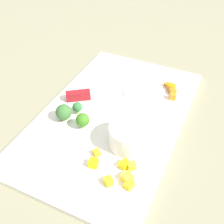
% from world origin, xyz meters
% --- Properties ---
extents(ground_plane, '(4.00, 4.00, 0.00)m').
position_xyz_m(ground_plane, '(0.00, 0.00, 0.00)').
color(ground_plane, gray).
extents(cutting_board, '(0.52, 0.32, 0.01)m').
position_xyz_m(cutting_board, '(0.00, 0.00, 0.01)').
color(cutting_board, white).
rests_on(cutting_board, ground_plane).
extents(prep_bowl, '(0.09, 0.09, 0.05)m').
position_xyz_m(prep_bowl, '(0.07, 0.07, 0.04)').
color(prep_bowl, white).
rests_on(prep_bowl, cutting_board).
extents(chef_knife, '(0.20, 0.28, 0.02)m').
position_xyz_m(chef_knife, '(-0.06, -0.05, 0.02)').
color(chef_knife, silver).
rests_on(chef_knife, cutting_board).
extents(carrot_dice_0, '(0.02, 0.02, 0.02)m').
position_xyz_m(carrot_dice_0, '(-0.14, 0.11, 0.02)').
color(carrot_dice_0, orange).
rests_on(carrot_dice_0, cutting_board).
extents(carrot_dice_1, '(0.02, 0.02, 0.01)m').
position_xyz_m(carrot_dice_1, '(-0.17, 0.09, 0.02)').
color(carrot_dice_1, orange).
rests_on(carrot_dice_1, cutting_board).
extents(carrot_dice_2, '(0.02, 0.02, 0.02)m').
position_xyz_m(carrot_dice_2, '(-0.16, 0.10, 0.02)').
color(carrot_dice_2, orange).
rests_on(carrot_dice_2, cutting_board).
extents(carrot_dice_3, '(0.02, 0.02, 0.02)m').
position_xyz_m(carrot_dice_3, '(-0.12, 0.11, 0.02)').
color(carrot_dice_3, orange).
rests_on(carrot_dice_3, cutting_board).
extents(pepper_dice_0, '(0.02, 0.02, 0.01)m').
position_xyz_m(pepper_dice_0, '(0.18, 0.08, 0.02)').
color(pepper_dice_0, yellow).
rests_on(pepper_dice_0, cutting_board).
extents(pepper_dice_1, '(0.02, 0.02, 0.02)m').
position_xyz_m(pepper_dice_1, '(0.15, 0.03, 0.02)').
color(pepper_dice_1, yellow).
rests_on(pepper_dice_1, cutting_board).
extents(pepper_dice_2, '(0.03, 0.03, 0.02)m').
position_xyz_m(pepper_dice_2, '(0.16, 0.11, 0.02)').
color(pepper_dice_2, yellow).
rests_on(pepper_dice_2, cutting_board).
extents(pepper_dice_3, '(0.02, 0.02, 0.01)m').
position_xyz_m(pepper_dice_3, '(0.13, 0.10, 0.02)').
color(pepper_dice_3, yellow).
rests_on(pepper_dice_3, cutting_board).
extents(pepper_dice_4, '(0.02, 0.02, 0.01)m').
position_xyz_m(pepper_dice_4, '(0.17, 0.11, 0.02)').
color(pepper_dice_4, yellow).
rests_on(pepper_dice_4, cutting_board).
extents(pepper_dice_5, '(0.02, 0.02, 0.01)m').
position_xyz_m(pepper_dice_5, '(0.12, 0.02, 0.02)').
color(pepper_dice_5, yellow).
rests_on(pepper_dice_5, cutting_board).
extents(pepper_dice_6, '(0.02, 0.02, 0.01)m').
position_xyz_m(pepper_dice_6, '(0.13, 0.09, 0.02)').
color(pepper_dice_6, yellow).
rests_on(pepper_dice_6, cutting_board).
extents(broccoli_floret_0, '(0.04, 0.04, 0.04)m').
position_xyz_m(broccoli_floret_0, '(0.06, -0.10, 0.03)').
color(broccoli_floret_0, '#8BBF61').
rests_on(broccoli_floret_0, cutting_board).
extents(broccoli_floret_1, '(0.02, 0.02, 0.03)m').
position_xyz_m(broccoli_floret_1, '(0.03, -0.08, 0.03)').
color(broccoli_floret_1, '#90B957').
rests_on(broccoli_floret_1, cutting_board).
extents(broccoli_floret_2, '(0.03, 0.03, 0.04)m').
position_xyz_m(broccoli_floret_2, '(0.07, -0.04, 0.03)').
color(broccoli_floret_2, '#8FB66B').
rests_on(broccoli_floret_2, cutting_board).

